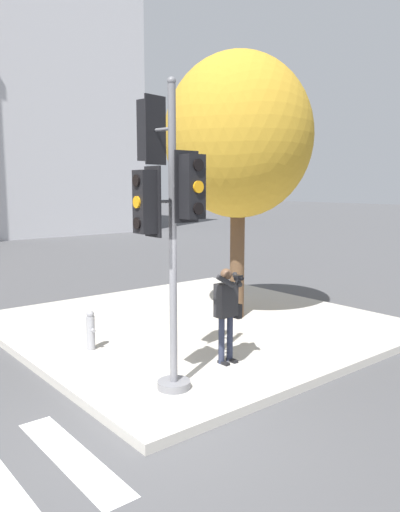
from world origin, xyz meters
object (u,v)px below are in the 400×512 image
Objects in this scene: fire_hydrant at (91,330)px; traffic_signal_pole at (165,206)px; person_photographer at (227,307)px; street_tree at (238,137)px.

traffic_signal_pole is at bearing -90.07° from fire_hydrant.
street_tree reaches higher than person_photographer.
person_photographer is 2.75m from fire_hydrant.
street_tree is (3.88, 2.52, 1.41)m from traffic_signal_pole.
traffic_signal_pole reaches higher than person_photographer.
traffic_signal_pole is at bearing -167.69° from person_photographer.
fire_hydrant is (-3.88, 0.00, -3.87)m from street_tree.
street_tree is (2.32, 2.18, 3.24)m from person_photographer.
person_photographer is (1.56, 0.34, -1.83)m from traffic_signal_pole.
street_tree is 5.48m from fire_hydrant.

